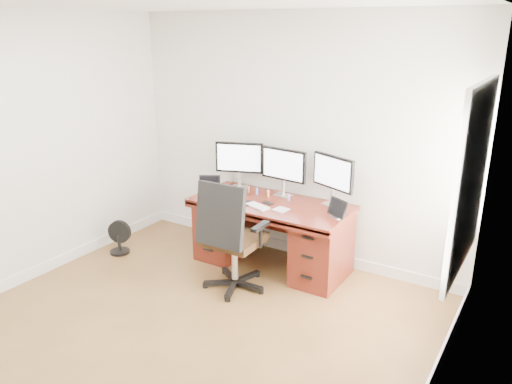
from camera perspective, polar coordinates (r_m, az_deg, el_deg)
The scene contains 19 objects.
ground at distance 4.36m, azimuth -10.97°, elevation -17.37°, with size 4.50×4.50×0.00m, color brown.
back_wall at distance 5.52m, azimuth 4.13°, elevation 6.02°, with size 4.00×0.10×2.70m, color silver.
right_wall at distance 2.93m, azimuth 19.32°, elevation -6.21°, with size 0.10×4.50×2.70m.
desk at distance 5.45m, azimuth 1.84°, elevation -4.55°, with size 1.70×0.80×0.75m.
office_chair at distance 4.98m, azimuth -2.79°, elevation -7.15°, with size 0.66×0.63×1.15m.
floor_fan at distance 6.04m, azimuth -15.42°, elevation -5.06°, with size 0.27×0.23×0.39m.
monitor_left at distance 5.72m, azimuth -1.93°, elevation 3.77°, with size 0.53×0.23×0.53m.
monitor_center at distance 5.43m, azimuth 3.17°, elevation 2.96°, with size 0.55×0.16×0.53m.
monitor_right at distance 5.19m, azimuth 8.79°, elevation 2.04°, with size 0.52×0.24×0.53m.
tablet_left at distance 5.65m, azimuth -5.38°, elevation 0.87°, with size 0.24×0.18×0.19m.
tablet_right at distance 4.91m, azimuth 9.24°, elevation -1.98°, with size 0.24×0.17×0.19m.
keyboard at distance 5.17m, azimuth 0.19°, elevation -1.64°, with size 0.27×0.12×0.01m, color silver.
trackpad at distance 5.08m, azimuth 2.85°, elevation -2.02°, with size 0.14×0.14×0.01m, color silver.
drawing_tablet at distance 5.29m, azimuth -1.69°, elevation -1.20°, with size 0.24×0.15×0.01m, color black.
phone at distance 5.27m, azimuth 1.38°, elevation -1.27°, with size 0.13×0.06×0.01m, color black.
figurine_brown at distance 5.60m, azimuth -0.86°, elevation 0.34°, with size 0.03×0.03×0.08m.
figurine_blue at distance 5.54m, azimuth 0.10°, elevation 0.15°, with size 0.03×0.03×0.08m.
figurine_orange at distance 5.47m, azimuth 1.40°, elevation -0.10°, with size 0.03×0.03×0.08m.
figurine_purple at distance 5.35m, azimuth 3.76°, elevation -0.55°, with size 0.03×0.03×0.08m.
Camera 1 is at (2.50, -2.53, 2.51)m, focal length 35.00 mm.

